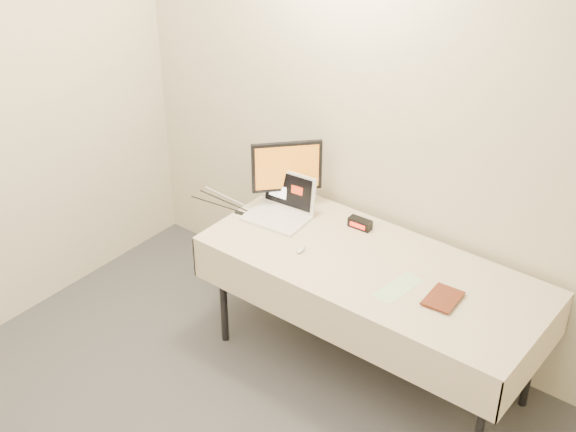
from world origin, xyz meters
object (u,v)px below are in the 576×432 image
Objects in this scene: book at (430,278)px; laptop at (281,206)px; table at (373,274)px; monitor at (287,170)px.

laptop is at bearing 168.35° from book.
table is 9.00× the size of book.
laptop is 0.90× the size of monitor.
monitor reaches higher than laptop.
book is at bearing -9.39° from table.
monitor reaches higher than table.
book is at bearing -13.42° from laptop.
book is (0.36, -0.06, 0.17)m from table.
book is (1.09, -0.25, -0.14)m from monitor.
table is 0.40m from book.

